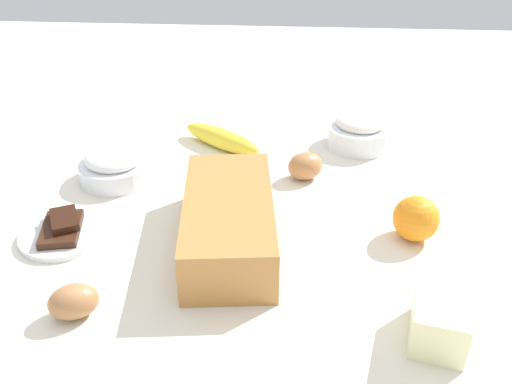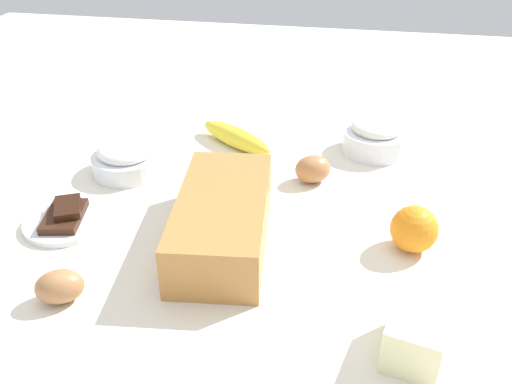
{
  "view_description": "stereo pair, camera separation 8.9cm",
  "coord_description": "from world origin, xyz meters",
  "px_view_note": "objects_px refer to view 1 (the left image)",
  "views": [
    {
      "loc": [
        -0.76,
        -0.06,
        0.5
      ],
      "look_at": [
        0.0,
        0.0,
        0.04
      ],
      "focal_mm": 38.51,
      "sensor_mm": 36.0,
      "label": 1
    },
    {
      "loc": [
        -0.75,
        -0.14,
        0.5
      ],
      "look_at": [
        0.0,
        0.0,
        0.04
      ],
      "focal_mm": 38.51,
      "sensor_mm": 36.0,
      "label": 2
    }
  ],
  "objects_px": {
    "loaf_pan": "(229,220)",
    "orange_fruit": "(416,219)",
    "chocolate_plate": "(62,232)",
    "egg_near_butter": "(305,166)",
    "banana": "(222,138)",
    "butter_block": "(440,320)",
    "egg_beside_bowl": "(74,302)",
    "sugar_bowl": "(115,165)",
    "flour_bowl": "(359,131)"
  },
  "relations": [
    {
      "from": "loaf_pan",
      "to": "orange_fruit",
      "type": "relative_size",
      "value": 4.18
    },
    {
      "from": "chocolate_plate",
      "to": "egg_near_butter",
      "type": "bearing_deg",
      "value": -60.38
    },
    {
      "from": "loaf_pan",
      "to": "banana",
      "type": "xyz_separation_m",
      "value": [
        0.32,
        0.05,
        -0.02
      ]
    },
    {
      "from": "loaf_pan",
      "to": "banana",
      "type": "distance_m",
      "value": 0.33
    },
    {
      "from": "butter_block",
      "to": "egg_beside_bowl",
      "type": "distance_m",
      "value": 0.45
    },
    {
      "from": "banana",
      "to": "chocolate_plate",
      "type": "xyz_separation_m",
      "value": [
        -0.33,
        0.21,
        -0.01
      ]
    },
    {
      "from": "butter_block",
      "to": "orange_fruit",
      "type": "bearing_deg",
      "value": -2.19
    },
    {
      "from": "banana",
      "to": "butter_block",
      "type": "height_order",
      "value": "butter_block"
    },
    {
      "from": "sugar_bowl",
      "to": "egg_near_butter",
      "type": "bearing_deg",
      "value": -85.12
    },
    {
      "from": "orange_fruit",
      "to": "egg_beside_bowl",
      "type": "bearing_deg",
      "value": 113.92
    },
    {
      "from": "flour_bowl",
      "to": "chocolate_plate",
      "type": "bearing_deg",
      "value": 126.44
    },
    {
      "from": "flour_bowl",
      "to": "egg_near_butter",
      "type": "relative_size",
      "value": 1.99
    },
    {
      "from": "banana",
      "to": "flour_bowl",
      "type": "bearing_deg",
      "value": -84.04
    },
    {
      "from": "egg_beside_bowl",
      "to": "chocolate_plate",
      "type": "distance_m",
      "value": 0.18
    },
    {
      "from": "orange_fruit",
      "to": "egg_beside_bowl",
      "type": "xyz_separation_m",
      "value": [
        -0.2,
        0.46,
        -0.01
      ]
    },
    {
      "from": "loaf_pan",
      "to": "chocolate_plate",
      "type": "bearing_deg",
      "value": 84.36
    },
    {
      "from": "loaf_pan",
      "to": "butter_block",
      "type": "relative_size",
      "value": 3.25
    },
    {
      "from": "flour_bowl",
      "to": "butter_block",
      "type": "distance_m",
      "value": 0.53
    },
    {
      "from": "banana",
      "to": "sugar_bowl",
      "type": "bearing_deg",
      "value": 129.55
    },
    {
      "from": "butter_block",
      "to": "banana",
      "type": "bearing_deg",
      "value": 33.15
    },
    {
      "from": "loaf_pan",
      "to": "egg_beside_bowl",
      "type": "distance_m",
      "value": 0.25
    },
    {
      "from": "sugar_bowl",
      "to": "banana",
      "type": "height_order",
      "value": "sugar_bowl"
    },
    {
      "from": "egg_near_butter",
      "to": "egg_beside_bowl",
      "type": "distance_m",
      "value": 0.48
    },
    {
      "from": "loaf_pan",
      "to": "flour_bowl",
      "type": "bearing_deg",
      "value": -38.86
    },
    {
      "from": "butter_block",
      "to": "egg_near_butter",
      "type": "bearing_deg",
      "value": 22.39
    },
    {
      "from": "chocolate_plate",
      "to": "egg_beside_bowl",
      "type": "bearing_deg",
      "value": -154.1
    },
    {
      "from": "banana",
      "to": "orange_fruit",
      "type": "height_order",
      "value": "orange_fruit"
    },
    {
      "from": "chocolate_plate",
      "to": "butter_block",
      "type": "bearing_deg",
      "value": -107.94
    },
    {
      "from": "sugar_bowl",
      "to": "egg_near_butter",
      "type": "distance_m",
      "value": 0.34
    },
    {
      "from": "banana",
      "to": "egg_beside_bowl",
      "type": "xyz_separation_m",
      "value": [
        -0.49,
        0.13,
        0.0
      ]
    },
    {
      "from": "chocolate_plate",
      "to": "banana",
      "type": "bearing_deg",
      "value": -32.11
    },
    {
      "from": "orange_fruit",
      "to": "chocolate_plate",
      "type": "distance_m",
      "value": 0.54
    },
    {
      "from": "butter_block",
      "to": "egg_near_butter",
      "type": "relative_size",
      "value": 1.38
    },
    {
      "from": "egg_beside_bowl",
      "to": "butter_block",
      "type": "bearing_deg",
      "value": -90.91
    },
    {
      "from": "banana",
      "to": "butter_block",
      "type": "xyz_separation_m",
      "value": [
        -0.5,
        -0.33,
        0.01
      ]
    },
    {
      "from": "flour_bowl",
      "to": "chocolate_plate",
      "type": "height_order",
      "value": "flour_bowl"
    },
    {
      "from": "egg_beside_bowl",
      "to": "chocolate_plate",
      "type": "relative_size",
      "value": 0.49
    },
    {
      "from": "loaf_pan",
      "to": "chocolate_plate",
      "type": "height_order",
      "value": "loaf_pan"
    },
    {
      "from": "sugar_bowl",
      "to": "butter_block",
      "type": "bearing_deg",
      "value": -125.32
    },
    {
      "from": "butter_block",
      "to": "chocolate_plate",
      "type": "relative_size",
      "value": 0.69
    },
    {
      "from": "flour_bowl",
      "to": "sugar_bowl",
      "type": "bearing_deg",
      "value": 110.98
    },
    {
      "from": "loaf_pan",
      "to": "flour_bowl",
      "type": "distance_m",
      "value": 0.42
    },
    {
      "from": "banana",
      "to": "egg_beside_bowl",
      "type": "distance_m",
      "value": 0.51
    },
    {
      "from": "banana",
      "to": "orange_fruit",
      "type": "xyz_separation_m",
      "value": [
        -0.29,
        -0.33,
        0.02
      ]
    },
    {
      "from": "egg_beside_bowl",
      "to": "chocolate_plate",
      "type": "bearing_deg",
      "value": 25.9
    },
    {
      "from": "flour_bowl",
      "to": "orange_fruit",
      "type": "bearing_deg",
      "value": -169.77
    },
    {
      "from": "banana",
      "to": "loaf_pan",
      "type": "bearing_deg",
      "value": -170.76
    },
    {
      "from": "flour_bowl",
      "to": "chocolate_plate",
      "type": "relative_size",
      "value": 1.0
    },
    {
      "from": "butter_block",
      "to": "egg_beside_bowl",
      "type": "height_order",
      "value": "butter_block"
    },
    {
      "from": "loaf_pan",
      "to": "banana",
      "type": "bearing_deg",
      "value": 2.83
    }
  ]
}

